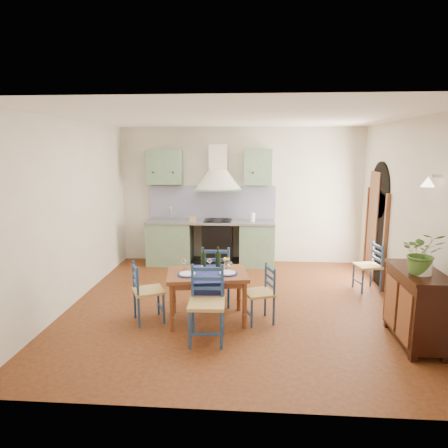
% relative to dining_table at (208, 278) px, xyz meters
% --- Properties ---
extents(floor, '(5.00, 5.00, 0.00)m').
position_rel_dining_table_xyz_m(floor, '(0.35, 0.55, -0.61)').
color(floor, '#451F0E').
rests_on(floor, ground).
extents(back_wall, '(5.00, 0.96, 2.80)m').
position_rel_dining_table_xyz_m(back_wall, '(-0.11, 2.84, 0.44)').
color(back_wall, silver).
rests_on(back_wall, ground).
extents(right_wall, '(0.26, 5.00, 2.80)m').
position_rel_dining_table_xyz_m(right_wall, '(2.85, 0.83, 0.72)').
color(right_wall, silver).
rests_on(right_wall, ground).
extents(left_wall, '(0.04, 5.00, 2.80)m').
position_rel_dining_table_xyz_m(left_wall, '(-2.15, 0.55, 0.79)').
color(left_wall, silver).
rests_on(left_wall, ground).
extents(ceiling, '(5.00, 5.00, 0.01)m').
position_rel_dining_table_xyz_m(ceiling, '(0.35, 0.55, 2.19)').
color(ceiling, white).
rests_on(ceiling, back_wall).
extents(dining_table, '(1.19, 0.92, 1.01)m').
position_rel_dining_table_xyz_m(dining_table, '(0.00, 0.00, 0.00)').
color(dining_table, brown).
rests_on(dining_table, ground).
extents(chair_near, '(0.46, 0.46, 0.94)m').
position_rel_dining_table_xyz_m(chair_near, '(0.06, -0.60, -0.12)').
color(chair_near, navy).
rests_on(chair_near, ground).
extents(chair_far, '(0.46, 0.46, 0.94)m').
position_rel_dining_table_xyz_m(chair_far, '(0.07, 0.58, -0.13)').
color(chair_far, navy).
rests_on(chair_far, ground).
extents(chair_left, '(0.52, 0.52, 0.84)m').
position_rel_dining_table_xyz_m(chair_left, '(-0.84, -0.11, -0.18)').
color(chair_left, navy).
rests_on(chair_left, ground).
extents(chair_right, '(0.47, 0.47, 0.79)m').
position_rel_dining_table_xyz_m(chair_right, '(0.73, 0.01, -0.20)').
color(chair_right, navy).
rests_on(chair_right, ground).
extents(chair_spare, '(0.45, 0.45, 0.81)m').
position_rel_dining_table_xyz_m(chair_spare, '(2.58, 1.40, -0.19)').
color(chair_spare, navy).
rests_on(chair_spare, ground).
extents(sideboard, '(0.50, 1.05, 0.94)m').
position_rel_dining_table_xyz_m(sideboard, '(2.61, -0.49, -0.10)').
color(sideboard, black).
rests_on(sideboard, ground).
extents(potted_plant, '(0.52, 0.47, 0.50)m').
position_rel_dining_table_xyz_m(potted_plant, '(2.57, -0.61, 0.57)').
color(potted_plant, '#426C2A').
rests_on(potted_plant, sideboard).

